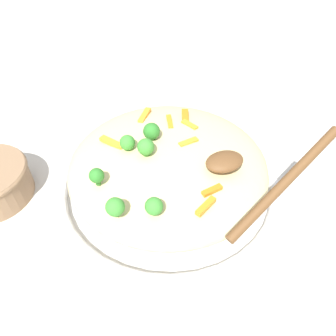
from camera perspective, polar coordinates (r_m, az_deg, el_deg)
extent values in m
plane|color=beige|center=(0.56, 0.00, -4.61)|extent=(2.40, 2.40, 0.00)
cylinder|color=silver|center=(0.55, 0.00, -3.87)|extent=(0.33, 0.33, 0.02)
torus|color=silver|center=(0.54, 0.00, -2.48)|extent=(0.36, 0.36, 0.02)
torus|color=black|center=(0.53, 0.00, -2.22)|extent=(0.36, 0.36, 0.00)
ellipsoid|color=#DBC689|center=(0.51, 0.00, 0.60)|extent=(0.31, 0.31, 0.07)
cube|color=orange|center=(0.54, 0.29, 8.05)|extent=(0.02, 0.04, 0.01)
cube|color=orange|center=(0.56, -3.80, 9.30)|extent=(0.03, 0.04, 0.01)
cube|color=orange|center=(0.53, 3.82, 7.55)|extent=(0.02, 0.03, 0.01)
cube|color=orange|center=(0.41, 6.08, -6.90)|extent=(0.03, 0.02, 0.01)
cube|color=orange|center=(0.43, 7.76, -3.91)|extent=(0.03, 0.01, 0.01)
cube|color=orange|center=(0.55, 3.04, 8.99)|extent=(0.03, 0.04, 0.01)
cube|color=orange|center=(0.50, 3.55, 4.60)|extent=(0.03, 0.01, 0.01)
cube|color=orange|center=(0.51, -9.82, 4.42)|extent=(0.03, 0.04, 0.01)
cylinder|color=#296820|center=(0.50, -2.87, 5.28)|extent=(0.01, 0.01, 0.01)
sphere|color=#2D7A28|center=(0.49, -2.92, 6.50)|extent=(0.03, 0.03, 0.03)
cylinder|color=#377928|center=(0.41, -2.44, -7.73)|extent=(0.01, 0.01, 0.01)
sphere|color=#3D8E33|center=(0.40, -2.48, -6.74)|extent=(0.02, 0.02, 0.02)
cylinder|color=#377928|center=(0.47, -3.96, 2.76)|extent=(0.01, 0.01, 0.01)
sphere|color=#3D8E33|center=(0.47, -4.04, 3.91)|extent=(0.02, 0.02, 0.02)
cylinder|color=#296820|center=(0.45, -12.23, -2.36)|extent=(0.01, 0.01, 0.01)
sphere|color=#2D7A28|center=(0.44, -12.46, -1.31)|extent=(0.02, 0.02, 0.02)
cylinder|color=#377928|center=(0.49, -7.06, 3.42)|extent=(0.01, 0.01, 0.01)
sphere|color=#3D8E33|center=(0.48, -7.18, 4.46)|extent=(0.02, 0.02, 0.02)
cylinder|color=#377928|center=(0.41, -9.11, -7.83)|extent=(0.01, 0.01, 0.01)
sphere|color=#3D8E33|center=(0.40, -9.30, -6.78)|extent=(0.02, 0.02, 0.02)
ellipsoid|color=brown|center=(0.46, 9.91, 1.14)|extent=(0.06, 0.04, 0.02)
cylinder|color=brown|center=(0.40, 19.93, -2.38)|extent=(0.18, 0.06, 0.08)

